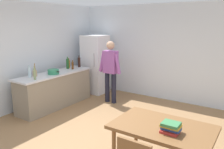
% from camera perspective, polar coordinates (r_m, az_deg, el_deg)
% --- Properties ---
extents(ground_plane, '(14.00, 14.00, 0.00)m').
position_cam_1_polar(ground_plane, '(4.59, -3.60, -15.56)').
color(ground_plane, '#936D47').
extents(wall_back, '(6.40, 0.12, 2.70)m').
position_cam_1_polar(wall_back, '(6.72, 11.97, 5.44)').
color(wall_back, silver).
rests_on(wall_back, ground_plane).
extents(wall_left, '(0.12, 5.60, 2.70)m').
position_cam_1_polar(wall_left, '(6.16, -22.28, 4.11)').
color(wall_left, silver).
rests_on(wall_left, ground_plane).
extents(kitchen_counter, '(0.64, 2.20, 0.90)m').
position_cam_1_polar(kitchen_counter, '(6.24, -13.91, -3.65)').
color(kitchen_counter, gray).
rests_on(kitchen_counter, ground_plane).
extents(refrigerator, '(0.70, 0.67, 1.80)m').
position_cam_1_polar(refrigerator, '(7.22, -4.18, 2.56)').
color(refrigerator, white).
rests_on(refrigerator, ground_plane).
extents(person, '(0.70, 0.22, 1.70)m').
position_cam_1_polar(person, '(6.21, -0.39, 1.65)').
color(person, '#1E1E2D').
rests_on(person, ground_plane).
extents(dining_table, '(1.40, 0.90, 0.75)m').
position_cam_1_polar(dining_table, '(3.44, 12.45, -13.51)').
color(dining_table, brown).
rests_on(dining_table, ground_plane).
extents(cooking_pot, '(0.40, 0.28, 0.12)m').
position_cam_1_polar(cooking_pot, '(5.99, -14.38, 0.66)').
color(cooking_pot, '#2D845B').
rests_on(cooking_pot, kitchen_counter).
extents(utensil_jar, '(0.11, 0.11, 0.32)m').
position_cam_1_polar(utensil_jar, '(5.88, -18.65, 0.33)').
color(utensil_jar, tan).
rests_on(utensil_jar, kitchen_counter).
extents(bottle_water_clear, '(0.07, 0.07, 0.30)m').
position_cam_1_polar(bottle_water_clear, '(5.77, -19.83, 0.50)').
color(bottle_water_clear, silver).
rests_on(bottle_water_clear, kitchen_counter).
extents(bottle_wine_green, '(0.08, 0.08, 0.34)m').
position_cam_1_polar(bottle_wine_green, '(6.61, -10.99, 2.69)').
color(bottle_wine_green, '#1E5123').
rests_on(bottle_wine_green, kitchen_counter).
extents(bottle_vinegar_tall, '(0.06, 0.06, 0.32)m').
position_cam_1_polar(bottle_vinegar_tall, '(5.52, -18.70, 0.16)').
color(bottle_vinegar_tall, gray).
rests_on(bottle_vinegar_tall, kitchen_counter).
extents(bottle_wine_dark, '(0.08, 0.08, 0.34)m').
position_cam_1_polar(bottle_wine_dark, '(6.79, -8.17, 3.06)').
color(bottle_wine_dark, black).
rests_on(bottle_wine_dark, kitchen_counter).
extents(bottle_oil_amber, '(0.06, 0.06, 0.28)m').
position_cam_1_polar(bottle_oil_amber, '(6.73, -10.68, 2.63)').
color(bottle_oil_amber, '#996619').
rests_on(bottle_oil_amber, kitchen_counter).
extents(bottle_beer_brown, '(0.06, 0.06, 0.26)m').
position_cam_1_polar(bottle_beer_brown, '(6.52, -9.76, 2.24)').
color(bottle_beer_brown, '#5B3314').
rests_on(bottle_beer_brown, kitchen_counter).
extents(book_stack, '(0.26, 0.22, 0.15)m').
position_cam_1_polar(book_stack, '(3.21, 14.39, -12.57)').
color(book_stack, '#B22D28').
rests_on(book_stack, dining_table).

